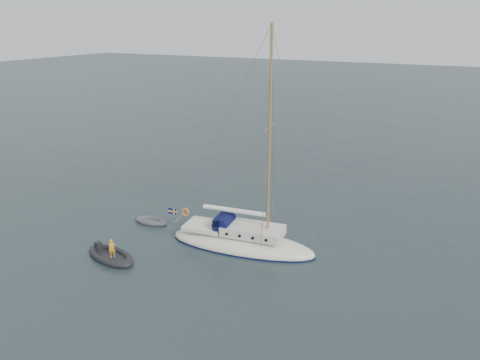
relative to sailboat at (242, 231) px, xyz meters
The scene contains 4 objects.
ground 1.85m from the sailboat, 29.11° to the left, with size 300.00×300.00×0.00m, color black.
sailboat is the anchor object (origin of this frame).
dinghy 7.94m from the sailboat, behind, with size 2.67×1.20×0.38m.
rib 8.63m from the sailboat, 141.53° to the right, with size 3.96×1.80×1.43m.
Camera 1 is at (11.56, -26.05, 14.46)m, focal length 35.00 mm.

